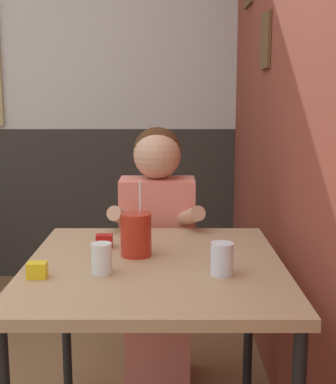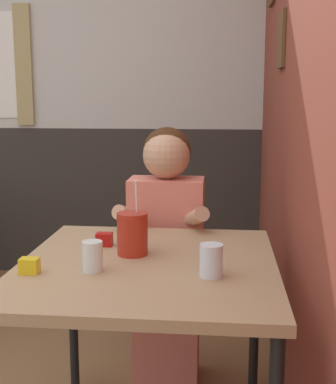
# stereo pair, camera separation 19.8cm
# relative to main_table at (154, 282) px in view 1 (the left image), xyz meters

# --- Properties ---
(brick_wall_right) EXTENTS (0.08, 4.33, 2.70)m
(brick_wall_right) POSITION_rel_main_table_xyz_m (0.56, 0.91, 0.65)
(brick_wall_right) COLOR brown
(brick_wall_right) RESTS_ON ground_plane
(back_wall) EXTENTS (5.96, 0.09, 2.70)m
(back_wall) POSITION_rel_main_table_xyz_m (-0.97, 2.10, 0.65)
(back_wall) COLOR silver
(back_wall) RESTS_ON ground_plane
(main_table) EXTENTS (0.88, 0.95, 0.78)m
(main_table) POSITION_rel_main_table_xyz_m (0.00, 0.00, 0.00)
(main_table) COLOR tan
(main_table) RESTS_ON ground_plane
(person_seated) EXTENTS (0.42, 0.41, 1.20)m
(person_seated) POSITION_rel_main_table_xyz_m (-0.00, 0.64, -0.06)
(person_seated) COLOR #EA7F6B
(person_seated) RESTS_ON ground_plane
(cocktail_pitcher) EXTENTS (0.11, 0.11, 0.27)m
(cocktail_pitcher) POSITION_rel_main_table_xyz_m (-0.07, 0.08, 0.15)
(cocktail_pitcher) COLOR #B22819
(cocktail_pitcher) RESTS_ON main_table
(glass_near_pitcher) EXTENTS (0.07, 0.07, 0.10)m
(glass_near_pitcher) POSITION_rel_main_table_xyz_m (0.22, -0.13, 0.12)
(glass_near_pitcher) COLOR silver
(glass_near_pitcher) RESTS_ON main_table
(glass_center) EXTENTS (0.07, 0.07, 0.10)m
(glass_center) POSITION_rel_main_table_xyz_m (-0.17, -0.11, 0.12)
(glass_center) COLOR silver
(glass_center) RESTS_ON main_table
(condiment_ketchup) EXTENTS (0.06, 0.04, 0.05)m
(condiment_ketchup) POSITION_rel_main_table_xyz_m (-0.19, 0.18, 0.10)
(condiment_ketchup) COLOR #B7140F
(condiment_ketchup) RESTS_ON main_table
(condiment_mustard) EXTENTS (0.06, 0.04, 0.05)m
(condiment_mustard) POSITION_rel_main_table_xyz_m (-0.36, -0.16, 0.10)
(condiment_mustard) COLOR yellow
(condiment_mustard) RESTS_ON main_table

